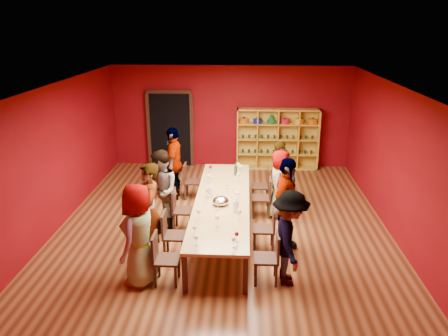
% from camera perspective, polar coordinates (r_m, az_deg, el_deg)
% --- Properties ---
extents(room_shell, '(7.10, 9.10, 3.04)m').
position_cam_1_polar(room_shell, '(8.70, -0.23, 0.52)').
color(room_shell, '#562C16').
rests_on(room_shell, ground).
extents(tasting_table, '(1.10, 4.50, 0.75)m').
position_cam_1_polar(tasting_table, '(8.98, -0.22, -4.34)').
color(tasting_table, tan).
rests_on(tasting_table, ground).
extents(doorway, '(1.40, 0.17, 2.30)m').
position_cam_1_polar(doorway, '(13.25, -6.99, 5.08)').
color(doorway, black).
rests_on(doorway, ground).
extents(shelving_unit, '(2.40, 0.40, 1.80)m').
position_cam_1_polar(shelving_unit, '(13.01, 6.99, 4.19)').
color(shelving_unit, gold).
rests_on(shelving_unit, ground).
extents(chair_person_left_0, '(0.42, 0.42, 0.89)m').
position_cam_1_polar(chair_person_left_0, '(7.49, -8.15, -11.31)').
color(chair_person_left_0, black).
rests_on(chair_person_left_0, ground).
extents(person_left_0, '(0.66, 0.95, 1.76)m').
position_cam_1_polar(person_left_0, '(7.38, -11.08, -8.57)').
color(person_left_0, '#15173B').
rests_on(person_left_0, ground).
extents(chair_person_left_1, '(0.42, 0.42, 0.89)m').
position_cam_1_polar(chair_person_left_1, '(8.22, -7.04, -8.35)').
color(chair_person_left_1, black).
rests_on(chair_person_left_1, ground).
extents(person_left_1, '(0.66, 0.78, 1.83)m').
position_cam_1_polar(person_left_1, '(8.11, -9.72, -5.61)').
color(person_left_1, '#5B78BB').
rests_on(person_left_1, ground).
extents(chair_person_left_2, '(0.42, 0.42, 0.89)m').
position_cam_1_polar(chair_person_left_2, '(9.22, -5.87, -5.19)').
color(chair_person_left_2, black).
rests_on(chair_person_left_2, ground).
extents(person_left_2, '(0.69, 0.94, 1.73)m').
position_cam_1_polar(person_left_2, '(9.14, -8.23, -3.00)').
color(person_left_2, tan).
rests_on(person_left_2, ground).
extents(chair_person_left_4, '(0.42, 0.42, 0.89)m').
position_cam_1_polar(chair_person_left_4, '(10.82, -4.52, -1.47)').
color(chair_person_left_4, black).
rests_on(chair_person_left_4, ground).
extents(person_left_4, '(0.50, 1.07, 1.81)m').
position_cam_1_polar(person_left_4, '(10.74, -6.55, 0.61)').
color(person_left_4, '#567DB2').
rests_on(person_left_4, ground).
extents(chair_person_right_0, '(0.42, 0.42, 0.89)m').
position_cam_1_polar(chair_person_right_0, '(7.48, 6.13, -11.26)').
color(chair_person_right_0, black).
rests_on(chair_person_right_0, ground).
extents(person_right_0, '(0.46, 1.07, 1.64)m').
position_cam_1_polar(person_right_0, '(7.35, 8.57, -9.05)').
color(person_right_0, white).
rests_on(person_right_0, ground).
extents(chair_person_right_1, '(0.42, 0.42, 0.89)m').
position_cam_1_polar(chair_person_right_1, '(8.44, 5.76, -7.55)').
color(chair_person_right_1, black).
rests_on(chair_person_right_1, ground).
extents(person_right_1, '(0.87, 1.20, 1.86)m').
position_cam_1_polar(person_right_1, '(8.28, 8.05, -4.88)').
color(person_right_1, '#121433').
rests_on(person_right_1, ground).
extents(chair_person_right_3, '(0.42, 0.42, 0.89)m').
position_cam_1_polar(chair_person_right_3, '(9.84, 5.36, -3.59)').
color(chair_person_right_3, black).
rests_on(chair_person_right_3, ground).
extents(person_right_3, '(0.65, 0.86, 1.56)m').
position_cam_1_polar(person_right_3, '(9.76, 7.34, -2.07)').
color(person_right_3, pink).
rests_on(person_right_3, ground).
extents(chair_person_right_4, '(0.42, 0.42, 0.89)m').
position_cam_1_polar(chair_person_right_4, '(10.52, 5.21, -2.07)').
color(chair_person_right_4, black).
rests_on(chair_person_right_4, ground).
extents(person_right_4, '(0.48, 0.61, 1.56)m').
position_cam_1_polar(person_right_4, '(10.45, 7.40, -0.65)').
color(person_right_4, '#4B4C50').
rests_on(person_right_4, ground).
extents(wine_glass_0, '(0.08, 0.08, 0.21)m').
position_cam_1_polar(wine_glass_0, '(8.02, -3.31, -5.72)').
color(wine_glass_0, white).
rests_on(wine_glass_0, tasting_table).
extents(wine_glass_1, '(0.07, 0.07, 0.18)m').
position_cam_1_polar(wine_glass_1, '(7.10, 1.26, -9.35)').
color(wine_glass_1, white).
rests_on(wine_glass_1, tasting_table).
extents(wine_glass_2, '(0.09, 0.09, 0.21)m').
position_cam_1_polar(wine_glass_2, '(7.77, -0.89, -6.55)').
color(wine_glass_2, white).
rests_on(wine_glass_2, tasting_table).
extents(wine_glass_3, '(0.09, 0.09, 0.22)m').
position_cam_1_polar(wine_glass_3, '(9.83, 1.87, -0.96)').
color(wine_glass_3, white).
rests_on(wine_glass_3, tasting_table).
extents(wine_glass_4, '(0.08, 0.08, 0.21)m').
position_cam_1_polar(wine_glass_4, '(8.01, 1.99, -5.77)').
color(wine_glass_4, white).
rests_on(wine_glass_4, tasting_table).
extents(wine_glass_5, '(0.07, 0.07, 0.18)m').
position_cam_1_polar(wine_glass_5, '(7.17, -3.64, -9.10)').
color(wine_glass_5, white).
rests_on(wine_glass_5, tasting_table).
extents(wine_glass_6, '(0.08, 0.08, 0.19)m').
position_cam_1_polar(wine_glass_6, '(9.74, -1.59, -1.28)').
color(wine_glass_6, white).
rests_on(wine_glass_6, tasting_table).
extents(wine_glass_7, '(0.07, 0.07, 0.18)m').
position_cam_1_polar(wine_glass_7, '(9.32, 0.41, -2.28)').
color(wine_glass_7, white).
rests_on(wine_glass_7, tasting_table).
extents(wine_glass_8, '(0.07, 0.07, 0.19)m').
position_cam_1_polar(wine_glass_8, '(9.03, -2.23, -2.96)').
color(wine_glass_8, white).
rests_on(wine_glass_8, tasting_table).
extents(wine_glass_9, '(0.07, 0.07, 0.18)m').
position_cam_1_polar(wine_glass_9, '(8.75, -2.16, -3.73)').
color(wine_glass_9, white).
rests_on(wine_glass_9, tasting_table).
extents(wine_glass_10, '(0.08, 0.08, 0.21)m').
position_cam_1_polar(wine_glass_10, '(8.44, -0.84, -4.44)').
color(wine_glass_10, white).
rests_on(wine_glass_10, tasting_table).
extents(wine_glass_11, '(0.08, 0.08, 0.20)m').
position_cam_1_polar(wine_glass_11, '(9.80, -2.05, -1.10)').
color(wine_glass_11, white).
rests_on(wine_glass_11, tasting_table).
extents(wine_glass_12, '(0.07, 0.07, 0.18)m').
position_cam_1_polar(wine_glass_12, '(7.47, -3.85, -7.85)').
color(wine_glass_12, white).
rests_on(wine_glass_12, tasting_table).
extents(wine_glass_13, '(0.07, 0.07, 0.18)m').
position_cam_1_polar(wine_glass_13, '(7.26, 1.67, -8.67)').
color(wine_glass_13, white).
rests_on(wine_glass_13, tasting_table).
extents(wine_glass_14, '(0.07, 0.07, 0.18)m').
position_cam_1_polar(wine_glass_14, '(8.91, 1.60, -3.31)').
color(wine_glass_14, white).
rests_on(wine_glass_14, tasting_table).
extents(wine_glass_15, '(0.08, 0.08, 0.21)m').
position_cam_1_polar(wine_glass_15, '(10.42, 2.16, 0.15)').
color(wine_glass_15, white).
rests_on(wine_glass_15, tasting_table).
extents(wine_glass_16, '(0.08, 0.08, 0.20)m').
position_cam_1_polar(wine_glass_16, '(10.58, 1.87, 0.42)').
color(wine_glass_16, white).
rests_on(wine_glass_16, tasting_table).
extents(wine_glass_17, '(0.07, 0.07, 0.18)m').
position_cam_1_polar(wine_glass_17, '(8.88, 1.89, -3.38)').
color(wine_glass_17, white).
rests_on(wine_glass_17, tasting_table).
extents(wine_glass_18, '(0.08, 0.08, 0.19)m').
position_cam_1_polar(wine_glass_18, '(10.44, -1.77, 0.09)').
color(wine_glass_18, white).
rests_on(wine_glass_18, tasting_table).
extents(spittoon_bowl, '(0.34, 0.34, 0.19)m').
position_cam_1_polar(spittoon_bowl, '(8.66, -0.46, -4.33)').
color(spittoon_bowl, '#BBBDC2').
rests_on(spittoon_bowl, tasting_table).
extents(carafe_a, '(0.10, 0.10, 0.26)m').
position_cam_1_polar(carafe_a, '(9.00, -1.84, -3.16)').
color(carafe_a, white).
rests_on(carafe_a, tasting_table).
extents(carafe_b, '(0.11, 0.11, 0.27)m').
position_cam_1_polar(carafe_b, '(8.34, 1.57, -4.95)').
color(carafe_b, white).
rests_on(carafe_b, tasting_table).
extents(wine_bottle, '(0.09, 0.09, 0.31)m').
position_cam_1_polar(wine_bottle, '(10.26, 1.54, -0.33)').
color(wine_bottle, '#133617').
rests_on(wine_bottle, tasting_table).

